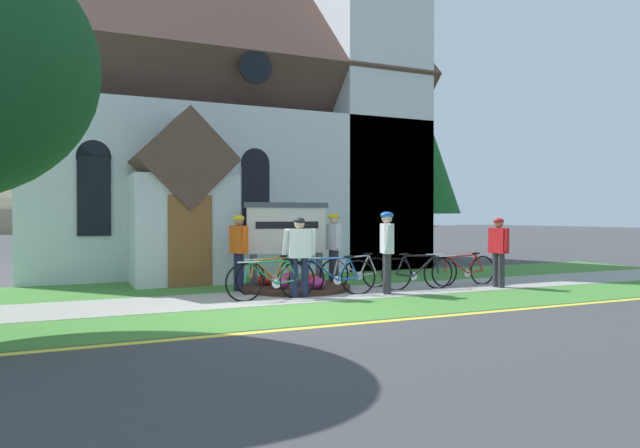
% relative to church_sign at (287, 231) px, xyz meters
% --- Properties ---
extents(ground, '(140.00, 140.00, 0.00)m').
position_rel_church_sign_xyz_m(ground, '(-1.35, 0.84, -1.28)').
color(ground, '#3D3D3F').
extents(sidewalk_slab, '(32.00, 2.05, 0.01)m').
position_rel_church_sign_xyz_m(sidewalk_slab, '(0.08, -1.41, -1.27)').
color(sidewalk_slab, '#99968E').
rests_on(sidewalk_slab, ground).
extents(grass_verge, '(32.00, 2.00, 0.01)m').
position_rel_church_sign_xyz_m(grass_verge, '(0.08, -3.44, -1.27)').
color(grass_verge, '#427F33').
rests_on(grass_verge, ground).
extents(church_lawn, '(24.00, 2.94, 0.01)m').
position_rel_church_sign_xyz_m(church_lawn, '(0.08, 1.08, -1.27)').
color(church_lawn, '#427F33').
rests_on(church_lawn, ground).
extents(curb_paint_stripe, '(28.00, 0.16, 0.01)m').
position_rel_church_sign_xyz_m(curb_paint_stripe, '(0.08, -4.59, -1.28)').
color(curb_paint_stripe, yellow).
rests_on(curb_paint_stripe, ground).
extents(church_building, '(12.06, 10.45, 13.51)m').
position_rel_church_sign_xyz_m(church_building, '(0.53, 6.49, 3.19)').
color(church_building, silver).
rests_on(church_building, ground).
extents(church_sign, '(1.99, 0.24, 1.93)m').
position_rel_church_sign_xyz_m(church_sign, '(0.00, 0.00, 0.00)').
color(church_sign, '#474C56').
rests_on(church_sign, ground).
extents(flower_bed, '(2.40, 2.40, 0.34)m').
position_rel_church_sign_xyz_m(flower_bed, '(-0.02, -0.56, -1.19)').
color(flower_bed, '#382319').
rests_on(flower_bed, ground).
extents(bicycle_green, '(1.77, 0.11, 0.78)m').
position_rel_church_sign_xyz_m(bicycle_green, '(3.92, -1.37, -0.92)').
color(bicycle_green, black).
rests_on(bicycle_green, ground).
extents(bicycle_black, '(1.75, 0.08, 0.81)m').
position_rel_church_sign_xyz_m(bicycle_black, '(1.31, -0.88, -0.91)').
color(bicycle_black, black).
rests_on(bicycle_black, ground).
extents(bicycle_white, '(1.68, 0.42, 0.81)m').
position_rel_church_sign_xyz_m(bicycle_white, '(-0.64, -0.76, -0.91)').
color(bicycle_white, black).
rests_on(bicycle_white, ground).
extents(bicycle_silver, '(1.74, 0.24, 0.83)m').
position_rel_church_sign_xyz_m(bicycle_silver, '(2.49, -1.55, -0.90)').
color(bicycle_silver, black).
rests_on(bicycle_silver, ground).
extents(bicycle_yellow, '(1.83, 0.09, 0.83)m').
position_rel_church_sign_xyz_m(bicycle_yellow, '(-0.98, -1.71, -0.89)').
color(bicycle_yellow, black).
rests_on(bicycle_yellow, ground).
extents(bicycle_blue, '(1.73, 0.57, 0.83)m').
position_rel_church_sign_xyz_m(bicycle_blue, '(0.40, -1.58, -0.90)').
color(bicycle_blue, black).
rests_on(bicycle_blue, ground).
extents(cyclist_in_orange_jersey, '(0.62, 0.33, 1.60)m').
position_rel_church_sign_xyz_m(cyclist_in_orange_jersey, '(-0.38, -1.68, -0.35)').
color(cyclist_in_orange_jersey, '#191E38').
rests_on(cyclist_in_orange_jersey, ground).
extents(cyclist_in_blue_jersey, '(0.32, 0.76, 1.65)m').
position_rel_church_sign_xyz_m(cyclist_in_blue_jersey, '(-1.20, -0.21, -0.31)').
color(cyclist_in_blue_jersey, '#191E38').
rests_on(cyclist_in_blue_jersey, ground).
extents(cyclist_in_green_jersey, '(0.28, 0.70, 1.69)m').
position_rel_church_sign_xyz_m(cyclist_in_green_jersey, '(1.11, -0.15, -0.29)').
color(cyclist_in_green_jersey, '#2D2D33').
rests_on(cyclist_in_green_jersey, ground).
extents(cyclist_in_yellow_jersey, '(0.35, 0.67, 1.72)m').
position_rel_church_sign_xyz_m(cyclist_in_yellow_jersey, '(1.47, -1.95, -0.27)').
color(cyclist_in_yellow_jersey, '#2D2D33').
rests_on(cyclist_in_yellow_jersey, ground).
extents(cyclist_in_white_jersey, '(0.27, 0.71, 1.58)m').
position_rel_church_sign_xyz_m(cyclist_in_white_jersey, '(4.34, -2.06, -0.36)').
color(cyclist_in_white_jersey, '#2D2D33').
rests_on(cyclist_in_white_jersey, ground).
extents(roadside_conifer, '(3.83, 3.83, 7.42)m').
position_rel_church_sign_xyz_m(roadside_conifer, '(6.94, 5.68, 3.28)').
color(roadside_conifer, '#3D2D1E').
rests_on(roadside_conifer, ground).
extents(distant_hill, '(106.26, 47.42, 16.13)m').
position_rel_church_sign_xyz_m(distant_hill, '(-2.87, 68.18, -1.28)').
color(distant_hill, '#847A5B').
rests_on(distant_hill, ground).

